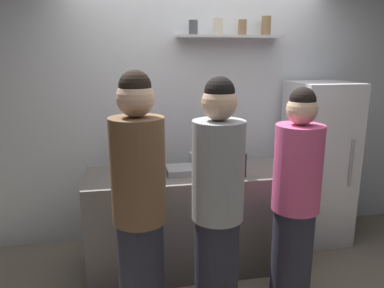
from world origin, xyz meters
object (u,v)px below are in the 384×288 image
(wine_bottle_dark_glass, at_px, (242,164))
(utensil_holder, at_px, (195,158))
(refrigerator, at_px, (318,163))
(water_bottle_plastic, at_px, (228,151))
(wine_bottle_green_glass, at_px, (160,163))
(baking_pan, at_px, (187,170))
(person_grey_hoodie, at_px, (217,211))
(person_brown_jacket, at_px, (140,213))
(person_pink_top, at_px, (295,204))

(wine_bottle_dark_glass, bearing_deg, utensil_holder, 126.29)
(refrigerator, bearing_deg, utensil_holder, -176.71)
(wine_bottle_dark_glass, xyz_separation_m, water_bottle_plastic, (-0.01, 0.38, 0.01))
(wine_bottle_green_glass, bearing_deg, utensil_holder, 39.61)
(baking_pan, relative_size, wine_bottle_dark_glass, 1.16)
(utensil_holder, distance_m, water_bottle_plastic, 0.31)
(wine_bottle_green_glass, relative_size, person_grey_hoodie, 0.17)
(person_brown_jacket, bearing_deg, wine_bottle_green_glass, 156.33)
(person_brown_jacket, relative_size, person_grey_hoodie, 1.02)
(baking_pan, distance_m, wine_bottle_dark_glass, 0.48)
(utensil_holder, distance_m, person_brown_jacket, 1.15)
(baking_pan, height_order, wine_bottle_dark_glass, wine_bottle_dark_glass)
(refrigerator, height_order, person_pink_top, person_pink_top)
(baking_pan, xyz_separation_m, wine_bottle_green_glass, (-0.23, -0.05, 0.09))
(wine_bottle_dark_glass, bearing_deg, refrigerator, 27.07)
(person_brown_jacket, height_order, person_pink_top, person_brown_jacket)
(refrigerator, height_order, wine_bottle_dark_glass, refrigerator)
(utensil_holder, height_order, wine_bottle_green_glass, wine_bottle_green_glass)
(person_brown_jacket, distance_m, person_pink_top, 1.13)
(wine_bottle_dark_glass, relative_size, person_brown_jacket, 0.16)
(wine_bottle_green_glass, xyz_separation_m, wine_bottle_dark_glass, (0.66, -0.13, 0.00))
(water_bottle_plastic, relative_size, person_pink_top, 0.16)
(baking_pan, distance_m, person_grey_hoodie, 0.79)
(wine_bottle_green_glass, distance_m, person_pink_top, 1.11)
(person_pink_top, bearing_deg, water_bottle_plastic, -33.77)
(utensil_holder, xyz_separation_m, water_bottle_plastic, (0.30, -0.04, 0.06))
(wine_bottle_green_glass, height_order, water_bottle_plastic, wine_bottle_green_glass)
(person_brown_jacket, xyz_separation_m, person_grey_hoodie, (0.51, -0.01, -0.02))
(refrigerator, relative_size, person_pink_top, 0.97)
(baking_pan, height_order, utensil_holder, utensil_holder)
(person_grey_hoodie, bearing_deg, person_pink_top, -34.69)
(wine_bottle_dark_glass, distance_m, water_bottle_plastic, 0.38)
(person_pink_top, height_order, person_grey_hoodie, person_grey_hoodie)
(utensil_holder, distance_m, person_pink_top, 1.07)
(person_brown_jacket, bearing_deg, water_bottle_plastic, 130.94)
(utensil_holder, distance_m, wine_bottle_green_glass, 0.46)
(utensil_holder, bearing_deg, person_pink_top, -57.96)
(utensil_holder, bearing_deg, person_brown_jacket, -118.95)
(wine_bottle_green_glass, xyz_separation_m, person_grey_hoodie, (0.30, -0.73, -0.13))
(wine_bottle_dark_glass, relative_size, person_grey_hoodie, 0.17)
(person_pink_top, bearing_deg, wine_bottle_green_glass, 5.28)
(wine_bottle_dark_glass, bearing_deg, wine_bottle_green_glass, 168.63)
(baking_pan, xyz_separation_m, utensil_holder, (0.12, 0.24, 0.03))
(refrigerator, xyz_separation_m, wine_bottle_dark_glass, (-0.97, -0.50, 0.19))
(utensil_holder, bearing_deg, water_bottle_plastic, -8.01)
(baking_pan, height_order, person_brown_jacket, person_brown_jacket)
(utensil_holder, xyz_separation_m, person_grey_hoodie, (-0.05, -1.02, -0.07))
(person_pink_top, bearing_deg, utensil_holder, -18.91)
(person_grey_hoodie, bearing_deg, wine_bottle_green_glass, 66.71)
(wine_bottle_green_glass, height_order, person_grey_hoodie, person_grey_hoodie)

